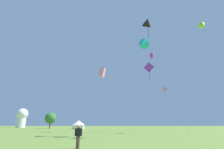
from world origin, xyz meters
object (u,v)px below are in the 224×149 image
object	(u,v)px
tree_distant_left	(50,118)
kite_magenta_box	(151,56)
kite_purple_diamond	(149,68)
festival_tent_left	(79,124)
kite_pink_diamond	(165,90)
kite_lime_delta	(203,25)
observatory_dome	(22,117)
kite_cyan_delta	(142,45)
kite_pink_box	(102,72)
person_spectator	(78,137)
kite_black_delta	(148,25)

from	to	relation	value
tree_distant_left	kite_magenta_box	bearing A→B (deg)	-14.05
kite_purple_diamond	festival_tent_left	bearing A→B (deg)	134.55
kite_pink_diamond	kite_magenta_box	bearing A→B (deg)	80.70
kite_lime_delta	observatory_dome	size ratio (longest dim) A/B	2.71
kite_purple_diamond	kite_lime_delta	size ratio (longest dim) A/B	0.66
kite_magenta_box	kite_purple_diamond	size ratio (longest dim) A/B	1.61
kite_cyan_delta	observatory_dome	size ratio (longest dim) A/B	1.60
kite_lime_delta	kite_cyan_delta	bearing A→B (deg)	-149.87
kite_lime_delta	festival_tent_left	distance (m)	54.63
kite_pink_box	person_spectator	bearing A→B (deg)	-91.60
person_spectator	tree_distant_left	size ratio (longest dim) A/B	0.26
kite_black_delta	kite_magenta_box	world-z (taller)	kite_magenta_box
kite_black_delta	person_spectator	bearing A→B (deg)	-123.08
tree_distant_left	festival_tent_left	bearing A→B (deg)	-27.88
kite_magenta_box	kite_pink_box	distance (m)	31.61
person_spectator	observatory_dome	size ratio (longest dim) A/B	0.16
kite_pink_box	kite_lime_delta	bearing A→B (deg)	-12.89
kite_purple_diamond	observatory_dome	distance (m)	84.16
kite_black_delta	tree_distant_left	world-z (taller)	kite_black_delta
kite_lime_delta	observatory_dome	distance (m)	100.63
kite_magenta_box	observatory_dome	size ratio (longest dim) A/B	2.88
kite_cyan_delta	person_spectator	size ratio (longest dim) A/B	9.99
kite_lime_delta	kite_pink_diamond	bearing A→B (deg)	164.29
kite_cyan_delta	tree_distant_left	xyz separation A→B (m)	(-30.96, 48.58, -11.62)
kite_magenta_box	kite_pink_box	bearing A→B (deg)	-136.10
kite_pink_diamond	festival_tent_left	xyz separation A→B (m)	(-26.30, 26.72, -8.62)
festival_tent_left	tree_distant_left	bearing A→B (deg)	152.12
kite_black_delta	kite_pink_diamond	size ratio (longest dim) A/B	2.01
kite_magenta_box	person_spectator	xyz separation A→B (m)	(-21.37, -51.70, -29.10)
kite_cyan_delta	observatory_dome	distance (m)	93.27
festival_tent_left	kite_purple_diamond	bearing A→B (deg)	-45.45
kite_purple_diamond	tree_distant_left	size ratio (longest dim) A/B	2.86
kite_black_delta	kite_pink_diamond	xyz separation A→B (m)	(6.81, 12.17, -11.44)
kite_magenta_box	person_spectator	size ratio (longest dim) A/B	17.98
kite_purple_diamond	kite_lime_delta	distance (m)	18.76
observatory_dome	kite_cyan_delta	bearing A→B (deg)	-53.08
kite_black_delta	tree_distant_left	distance (m)	59.26
kite_pink_diamond	observatory_dome	size ratio (longest dim) A/B	1.07
kite_black_delta	kite_lime_delta	distance (m)	21.05
kite_black_delta	kite_magenta_box	distance (m)	37.55
kite_purple_diamond	kite_cyan_delta	world-z (taller)	kite_purple_diamond
kite_magenta_box	tree_distant_left	world-z (taller)	kite_magenta_box
kite_pink_box	kite_cyan_delta	xyz separation A→B (m)	(7.89, -17.97, -0.13)
kite_black_delta	observatory_dome	size ratio (longest dim) A/B	2.14
kite_black_delta	kite_cyan_delta	bearing A→B (deg)	-128.19
kite_magenta_box	observatory_dome	bearing A→B (deg)	151.90
tree_distant_left	kite_lime_delta	bearing A→B (deg)	-35.98
kite_cyan_delta	kite_purple_diamond	bearing A→B (deg)	72.07
kite_purple_diamond	person_spectator	distance (m)	38.80
kite_purple_diamond	festival_tent_left	world-z (taller)	kite_purple_diamond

